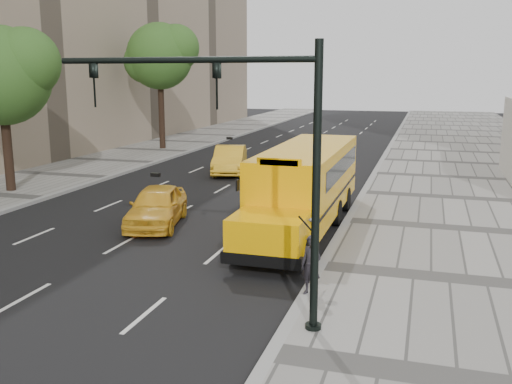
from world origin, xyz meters
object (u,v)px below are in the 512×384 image
(tree_b, at_px, (3,75))
(taxi_far, at_px, (230,160))
(taxi_near, at_px, (157,206))
(pedestrian, at_px, (311,265))
(tree_c, at_px, (161,56))
(traffic_signal, at_px, (253,150))
(school_bus, at_px, (306,180))

(tree_b, height_order, taxi_far, tree_b)
(taxi_near, distance_m, pedestrian, 9.04)
(tree_c, xyz_separation_m, taxi_near, (9.45, -20.12, -6.25))
(taxi_near, height_order, traffic_signal, traffic_signal)
(taxi_far, bearing_deg, tree_b, -148.07)
(school_bus, distance_m, taxi_near, 5.79)
(tree_c, xyz_separation_m, pedestrian, (16.56, -25.70, -6.08))
(tree_b, height_order, taxi_near, tree_b)
(tree_b, relative_size, taxi_far, 1.65)
(traffic_signal, bearing_deg, tree_b, 145.02)
(tree_c, height_order, school_bus, tree_c)
(tree_b, height_order, school_bus, tree_b)
(tree_b, relative_size, pedestrian, 5.03)
(traffic_signal, bearing_deg, tree_c, 119.46)
(tree_c, xyz_separation_m, taxi_far, (8.23, -8.24, -6.22))
(taxi_far, bearing_deg, pedestrian, -78.34)
(taxi_far, height_order, traffic_signal, traffic_signal)
(tree_c, relative_size, taxi_near, 2.10)
(taxi_near, distance_m, traffic_signal, 10.25)
(taxi_far, xyz_separation_m, traffic_signal, (7.37, -19.38, 3.30))
(school_bus, xyz_separation_m, traffic_signal, (0.69, -9.15, 2.33))
(tree_c, distance_m, pedestrian, 31.17)
(tree_b, xyz_separation_m, tree_c, (0.00, 16.70, 1.35))
(traffic_signal, bearing_deg, pedestrian, 63.33)
(school_bus, bearing_deg, traffic_signal, -85.67)
(pedestrian, bearing_deg, taxi_near, 164.87)
(pedestrian, height_order, traffic_signal, traffic_signal)
(tree_b, height_order, traffic_signal, tree_b)
(school_bus, relative_size, traffic_signal, 1.81)
(taxi_far, height_order, pedestrian, pedestrian)
(tree_b, relative_size, tree_c, 0.84)
(tree_b, bearing_deg, pedestrian, -28.51)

